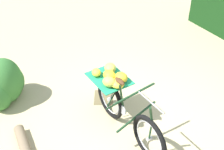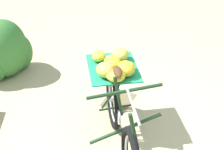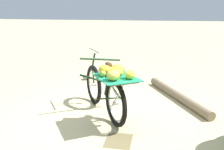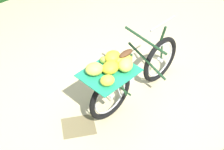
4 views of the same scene
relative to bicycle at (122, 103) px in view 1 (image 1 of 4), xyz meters
name	(u,v)px [view 1 (image 1 of 4)]	position (x,y,z in m)	size (l,w,h in m)	color
ground_plane	(136,120)	(0.16, -0.25, -0.53)	(60.00, 60.00, 0.00)	#C6B284
bicycle	(122,103)	(0.00, 0.00, 0.00)	(1.65, 1.23, 1.03)	black
shrub_cluster	(5,84)	(0.69, 2.09, -0.15)	(0.91, 0.62, 0.86)	#387533
leaf_litter_patch	(104,97)	(0.77, 0.32, -0.53)	(0.44, 0.36, 0.01)	olive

